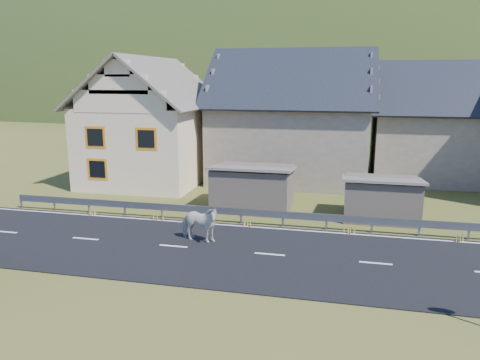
# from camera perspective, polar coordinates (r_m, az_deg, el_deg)

# --- Properties ---
(ground) EXTENTS (160.00, 160.00, 0.00)m
(ground) POSITION_cam_1_polar(r_m,az_deg,el_deg) (18.57, 3.64, -9.14)
(ground) COLOR #374216
(ground) RESTS_ON ground
(road) EXTENTS (60.00, 7.00, 0.04)m
(road) POSITION_cam_1_polar(r_m,az_deg,el_deg) (18.56, 3.64, -9.08)
(road) COLOR black
(road) RESTS_ON ground
(lane_markings) EXTENTS (60.00, 6.60, 0.01)m
(lane_markings) POSITION_cam_1_polar(r_m,az_deg,el_deg) (18.55, 3.64, -9.01)
(lane_markings) COLOR silver
(lane_markings) RESTS_ON road
(guardrail) EXTENTS (28.10, 0.09, 0.75)m
(guardrail) POSITION_cam_1_polar(r_m,az_deg,el_deg) (21.83, 5.25, -4.29)
(guardrail) COLOR #93969B
(guardrail) RESTS_ON ground
(shed_left) EXTENTS (4.30, 3.30, 2.40)m
(shed_left) POSITION_cam_1_polar(r_m,az_deg,el_deg) (24.70, 1.58, -0.98)
(shed_left) COLOR #62574C
(shed_left) RESTS_ON ground
(shed_right) EXTENTS (3.80, 2.90, 2.20)m
(shed_right) POSITION_cam_1_polar(r_m,az_deg,el_deg) (23.84, 16.84, -2.25)
(shed_right) COLOR #62574C
(shed_right) RESTS_ON ground
(house_cream) EXTENTS (7.80, 9.80, 8.30)m
(house_cream) POSITION_cam_1_polar(r_m,az_deg,el_deg) (31.82, -10.74, 7.76)
(house_cream) COLOR beige
(house_cream) RESTS_ON ground
(house_stone_a) EXTENTS (10.80, 9.80, 8.90)m
(house_stone_a) POSITION_cam_1_polar(r_m,az_deg,el_deg) (32.35, 6.41, 8.46)
(house_stone_a) COLOR gray
(house_stone_a) RESTS_ON ground
(house_stone_b) EXTENTS (9.80, 8.80, 8.10)m
(house_stone_b) POSITION_cam_1_polar(r_m,az_deg,el_deg) (34.72, 23.55, 7.12)
(house_stone_b) COLOR gray
(house_stone_b) RESTS_ON ground
(mountain) EXTENTS (440.00, 280.00, 260.00)m
(mountain) POSITION_cam_1_polar(r_m,az_deg,el_deg) (198.88, 13.60, 4.29)
(mountain) COLOR #253E14
(mountain) RESTS_ON ground
(conifer_patch) EXTENTS (76.00, 50.00, 28.00)m
(conifer_patch) POSITION_cam_1_polar(r_m,az_deg,el_deg) (139.57, -11.66, 11.80)
(conifer_patch) COLOR black
(conifer_patch) RESTS_ON ground
(horse) EXTENTS (1.18, 2.00, 1.58)m
(horse) POSITION_cam_1_polar(r_m,az_deg,el_deg) (19.73, -5.03, -5.29)
(horse) COLOR silver
(horse) RESTS_ON road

